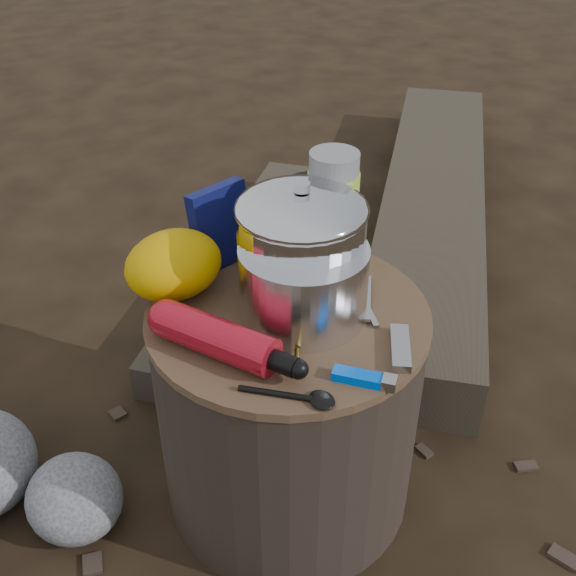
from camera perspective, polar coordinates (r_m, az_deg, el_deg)
ground at (r=1.46m, az=-0.00°, el=-15.64°), size 60.00×60.00×0.00m
stump at (r=1.30m, az=-0.00°, el=-9.59°), size 0.47×0.47×0.43m
log_main at (r=2.26m, az=11.59°, el=6.41°), size 1.49×1.43×0.15m
log_small at (r=2.00m, az=-3.13°, el=2.18°), size 0.98×0.88×0.09m
foil_windscreen at (r=1.12m, az=1.25°, el=0.49°), size 0.21×0.21×0.13m
camping_pot at (r=1.13m, az=1.06°, el=3.27°), size 0.21×0.21×0.21m
fuel_bottle at (r=1.06m, az=-5.73°, el=-4.05°), size 0.16×0.26×0.06m
thermos at (r=1.21m, az=3.61°, el=6.01°), size 0.09×0.09×0.22m
travel_mug at (r=1.29m, az=1.93°, el=5.70°), size 0.09×0.09×0.14m
stuff_sack at (r=1.19m, az=-9.25°, el=1.87°), size 0.17×0.14×0.11m
food_pouch at (r=1.26m, az=-5.50°, el=5.04°), size 0.12×0.04×0.15m
lighter at (r=1.03m, az=5.66°, el=-7.15°), size 0.08×0.09×0.02m
multitool at (r=1.09m, az=9.09°, el=-4.83°), size 0.09×0.10×0.01m
pot_grabber at (r=1.18m, az=6.26°, el=-1.19°), size 0.09×0.12×0.01m
spork at (r=1.00m, az=-0.80°, el=-8.53°), size 0.11×0.12×0.01m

